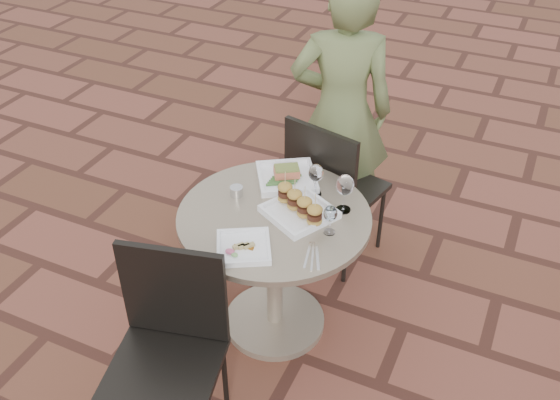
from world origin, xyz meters
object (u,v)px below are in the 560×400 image
at_px(cafe_table, 274,254).
at_px(diner, 341,113).
at_px(plate_tuna, 243,247).
at_px(chair_far, 330,182).
at_px(plate_sliders, 299,207).
at_px(chair_near, 169,337).
at_px(plate_salmon, 287,176).

bearing_deg(cafe_table, diner, 90.85).
bearing_deg(plate_tuna, chair_far, 85.37).
relative_size(cafe_table, plate_sliders, 2.40).
height_order(cafe_table, chair_far, chair_far).
distance_m(cafe_table, chair_near, 0.72).
distance_m(cafe_table, plate_tuna, 0.38).
bearing_deg(cafe_table, plate_sliders, 22.72).
distance_m(chair_far, plate_tuna, 0.90).
bearing_deg(chair_far, plate_tuna, 98.70).
distance_m(chair_far, plate_salmon, 0.39).
bearing_deg(plate_tuna, cafe_table, 87.16).
bearing_deg(cafe_table, plate_salmon, 102.54).
xyz_separation_m(chair_far, chair_near, (-0.20, -1.29, 0.00)).
xyz_separation_m(cafe_table, chair_far, (0.06, 0.59, 0.07)).
height_order(chair_near, plate_salmon, chair_near).
relative_size(chair_far, plate_tuna, 3.01).
height_order(chair_far, diner, diner).
distance_m(diner, plate_tuna, 1.20).
relative_size(cafe_table, plate_salmon, 2.33).
bearing_deg(chair_far, diner, -64.57).
bearing_deg(plate_salmon, chair_near, -94.65).
bearing_deg(chair_near, diner, 72.33).
xyz_separation_m(chair_far, diner, (-0.07, 0.33, 0.25)).
bearing_deg(plate_sliders, chair_far, 95.27).
bearing_deg(chair_near, chair_far, 68.14).
bearing_deg(plate_tuna, chair_near, -106.72).
height_order(chair_near, diner, diner).
relative_size(chair_near, plate_sliders, 2.48).
height_order(cafe_table, plate_sliders, plate_sliders).
xyz_separation_m(chair_near, plate_salmon, (0.08, 0.98, 0.20)).
bearing_deg(diner, plate_salmon, 64.15).
xyz_separation_m(diner, plate_tuna, (-0.00, -1.20, -0.05)).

